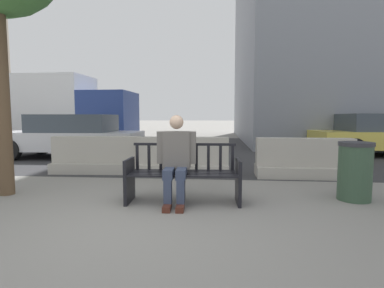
{
  "coord_description": "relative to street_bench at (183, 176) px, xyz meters",
  "views": [
    {
      "loc": [
        1.05,
        -3.38,
        1.29
      ],
      "look_at": [
        0.54,
        2.51,
        0.75
      ],
      "focal_mm": 28.0,
      "sensor_mm": 36.0,
      "label": 1
    }
  ],
  "objects": [
    {
      "name": "jersey_barrier_right",
      "position": [
        2.34,
        2.07,
        -0.06
      ],
      "size": [
        2.01,
        0.71,
        0.84
      ],
      "color": "#ADA89E",
      "rests_on": "ground"
    },
    {
      "name": "car_taxi_near",
      "position": [
        5.96,
        6.02,
        0.3
      ],
      "size": [
        4.6,
        2.19,
        1.39
      ],
      "color": "#DBC64C",
      "rests_on": "ground"
    },
    {
      "name": "street_bench",
      "position": [
        0.0,
        0.0,
        0.0
      ],
      "size": [
        1.71,
        0.59,
        0.88
      ],
      "color": "black",
      "rests_on": "ground"
    },
    {
      "name": "ground_plane",
      "position": [
        -0.54,
        -1.04,
        -0.4
      ],
      "size": [
        200.0,
        200.0,
        0.0
      ],
      "primitive_type": "plane",
      "color": "gray"
    },
    {
      "name": "jersey_barrier_left",
      "position": [
        -2.27,
        2.24,
        -0.06
      ],
      "size": [
        2.03,
        0.77,
        0.84
      ],
      "color": "#ADA89E",
      "rests_on": "ground"
    },
    {
      "name": "delivery_truck",
      "position": [
        -6.78,
        8.29,
        1.29
      ],
      "size": [
        6.85,
        2.48,
        3.05
      ],
      "color": "navy",
      "rests_on": "ground"
    },
    {
      "name": "car_sedan_mid",
      "position": [
        -4.14,
        4.65,
        0.29
      ],
      "size": [
        4.51,
        1.94,
        1.36
      ],
      "color": "silver",
      "rests_on": "ground"
    },
    {
      "name": "seated_person",
      "position": [
        -0.1,
        -0.06,
        0.29
      ],
      "size": [
        0.58,
        0.73,
        1.31
      ],
      "color": "#66605B",
      "rests_on": "ground"
    },
    {
      "name": "trash_bin",
      "position": [
        2.62,
        0.34,
        0.06
      ],
      "size": [
        0.51,
        0.51,
        0.9
      ],
      "color": "#334C38",
      "rests_on": "ground"
    },
    {
      "name": "street_asphalt",
      "position": [
        -0.54,
        7.66,
        -0.39
      ],
      "size": [
        120.0,
        12.0,
        0.01
      ],
      "primitive_type": "cube",
      "color": "#333335",
      "rests_on": "ground"
    },
    {
      "name": "jersey_barrier_centre",
      "position": [
        -0.25,
        2.15,
        -0.06
      ],
      "size": [
        2.01,
        0.72,
        0.84
      ],
      "color": "#ADA89E",
      "rests_on": "ground"
    }
  ]
}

